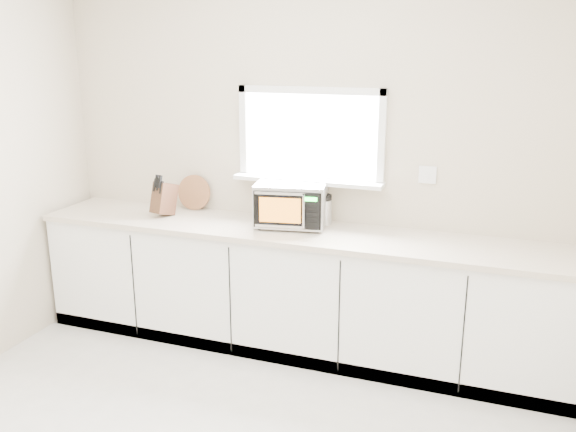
% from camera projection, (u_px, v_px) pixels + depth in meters
% --- Properties ---
extents(back_wall, '(4.00, 0.17, 2.70)m').
position_uv_depth(back_wall, '(311.00, 161.00, 4.48)').
color(back_wall, beige).
rests_on(back_wall, ground).
extents(cabinets, '(3.92, 0.60, 0.88)m').
position_uv_depth(cabinets, '(297.00, 292.00, 4.46)').
color(cabinets, white).
rests_on(cabinets, ground).
extents(countertop, '(3.92, 0.64, 0.04)m').
position_uv_depth(countertop, '(297.00, 232.00, 4.33)').
color(countertop, beige).
rests_on(countertop, cabinets).
extents(microwave, '(0.55, 0.47, 0.32)m').
position_uv_depth(microwave, '(292.00, 203.00, 4.38)').
color(microwave, black).
rests_on(microwave, countertop).
extents(knife_block, '(0.16, 0.25, 0.33)m').
position_uv_depth(knife_block, '(164.00, 198.00, 4.64)').
color(knife_block, '#4D2B1B').
rests_on(knife_block, countertop).
extents(cutting_board, '(0.28, 0.07, 0.28)m').
position_uv_depth(cutting_board, '(194.00, 192.00, 4.82)').
color(cutting_board, '#975D3A').
rests_on(cutting_board, countertop).
extents(coffee_grinder, '(0.14, 0.14, 0.22)m').
position_uv_depth(coffee_grinder, '(323.00, 209.00, 4.44)').
color(coffee_grinder, silver).
rests_on(coffee_grinder, countertop).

